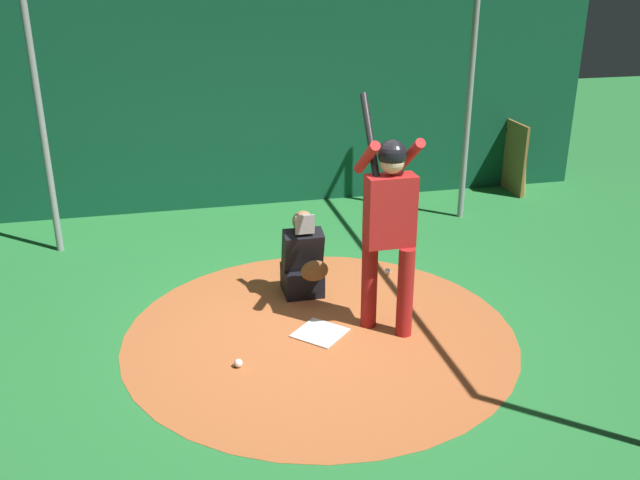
% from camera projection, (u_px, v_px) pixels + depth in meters
% --- Properties ---
extents(ground_plane, '(25.73, 25.73, 0.00)m').
position_uv_depth(ground_plane, '(320.00, 334.00, 6.51)').
color(ground_plane, '#287A38').
extents(dirt_circle, '(3.65, 3.65, 0.01)m').
position_uv_depth(dirt_circle, '(320.00, 334.00, 6.51)').
color(dirt_circle, '#B76033').
rests_on(dirt_circle, ground).
extents(home_plate, '(0.59, 0.59, 0.01)m').
position_uv_depth(home_plate, '(320.00, 333.00, 6.51)').
color(home_plate, white).
rests_on(home_plate, dirt_circle).
extents(batter, '(0.68, 0.49, 2.17)m').
position_uv_depth(batter, '(389.00, 218.00, 6.18)').
color(batter, maroon).
rests_on(batter, ground).
extents(catcher, '(0.58, 0.40, 0.93)m').
position_uv_depth(catcher, '(303.00, 263.00, 7.15)').
color(catcher, black).
rests_on(catcher, ground).
extents(back_wall, '(0.22, 9.73, 3.51)m').
position_uv_depth(back_wall, '(254.00, 78.00, 9.39)').
color(back_wall, '#0F472D').
rests_on(back_wall, ground).
extents(cage_frame, '(5.46, 5.26, 3.22)m').
position_uv_depth(cage_frame, '(320.00, 96.00, 5.68)').
color(cage_frame, gray).
rests_on(cage_frame, ground).
extents(bat_rack, '(0.94, 0.18, 1.05)m').
position_uv_depth(bat_rack, '(511.00, 157.00, 10.45)').
color(bat_rack, olive).
rests_on(bat_rack, ground).
extents(baseball_0, '(0.07, 0.07, 0.07)m').
position_uv_depth(baseball_0, '(388.00, 272.00, 7.71)').
color(baseball_0, white).
rests_on(baseball_0, dirt_circle).
extents(baseball_1, '(0.07, 0.07, 0.07)m').
position_uv_depth(baseball_1, '(238.00, 363.00, 5.96)').
color(baseball_1, white).
rests_on(baseball_1, dirt_circle).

